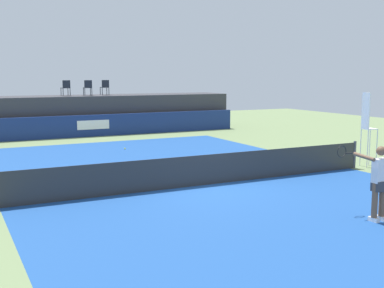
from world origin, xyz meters
name	(u,v)px	position (x,y,z in m)	size (l,w,h in m)	color
ground_plane	(166,169)	(0.00, 3.00, 0.00)	(48.00, 48.00, 0.00)	#6B7F51
court_inner	(205,185)	(0.00, 0.00, 0.00)	(12.00, 22.00, 0.00)	#1C478C
sponsor_wall	(90,126)	(0.00, 13.50, 0.60)	(18.00, 0.22, 1.20)	navy
spectator_platform	(81,114)	(0.00, 15.30, 1.10)	(18.00, 2.80, 2.20)	#38383D
spectator_chair_far_left	(66,87)	(-0.89, 15.07, 2.69)	(0.47, 0.47, 0.89)	#1E232D
spectator_chair_left	(88,87)	(0.33, 14.93, 2.69)	(0.47, 0.47, 0.89)	#1E232D
spectator_chair_center	(105,87)	(1.45, 15.28, 2.69)	(0.45, 0.45, 0.89)	#1E232D
umpire_chair	(367,124)	(6.78, 0.02, 1.59)	(0.50, 0.50, 2.76)	white
tennis_net	(205,170)	(0.00, 0.00, 0.47)	(12.40, 0.02, 0.95)	#2D2D2D
net_post_far	(355,155)	(6.20, 0.00, 0.50)	(0.10, 0.10, 1.00)	#4C4C51
tennis_player	(378,181)	(1.81, -5.12, 0.96)	(0.70, 1.12, 1.77)	white
tennis_ball	(125,149)	(0.17, 8.12, 0.04)	(0.07, 0.07, 0.07)	#D8EA33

